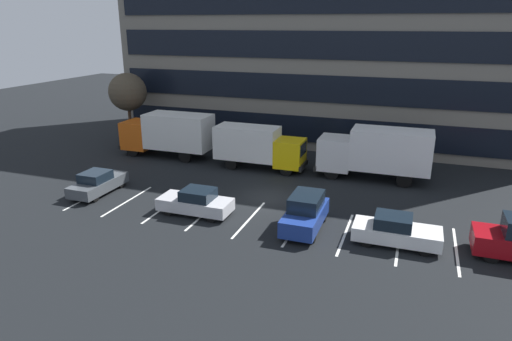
# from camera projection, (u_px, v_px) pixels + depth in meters

# --- Properties ---
(ground_plane) EXTENTS (120.00, 120.00, 0.00)m
(ground_plane) POSITION_uv_depth(u_px,v_px,m) (269.00, 198.00, 29.57)
(ground_plane) COLOR black
(office_building) EXTENTS (38.44, 11.80, 21.60)m
(office_building) POSITION_uv_depth(u_px,v_px,m) (330.00, 24.00, 42.24)
(office_building) COLOR slate
(office_building) RESTS_ON ground_plane
(lot_markings) EXTENTS (22.54, 5.40, 0.01)m
(lot_markings) POSITION_uv_depth(u_px,v_px,m) (249.00, 219.00, 26.37)
(lot_markings) COLOR silver
(lot_markings) RESTS_ON ground_plane
(box_truck_orange) EXTENTS (8.03, 2.66, 3.72)m
(box_truck_orange) POSITION_uv_depth(u_px,v_px,m) (168.00, 133.00, 38.15)
(box_truck_orange) COLOR #D85914
(box_truck_orange) RESTS_ON ground_plane
(box_truck_white) EXTENTS (8.10, 2.68, 3.76)m
(box_truck_white) POSITION_uv_depth(u_px,v_px,m) (376.00, 151.00, 32.55)
(box_truck_white) COLOR white
(box_truck_white) RESTS_ON ground_plane
(box_truck_yellow) EXTENTS (7.12, 2.36, 3.30)m
(box_truck_yellow) POSITION_uv_depth(u_px,v_px,m) (258.00, 146.00, 35.02)
(box_truck_yellow) COLOR yellow
(box_truck_yellow) RESTS_ON ground_plane
(sedan_white) EXTENTS (4.41, 1.85, 1.58)m
(sedan_white) POSITION_uv_depth(u_px,v_px,m) (396.00, 231.00, 23.20)
(sedan_white) COLOR white
(sedan_white) RESTS_ON ground_plane
(suv_navy) EXTENTS (1.84, 4.35, 1.97)m
(suv_navy) POSITION_uv_depth(u_px,v_px,m) (305.00, 213.00, 24.92)
(suv_navy) COLOR navy
(suv_navy) RESTS_ON ground_plane
(sedan_silver) EXTENTS (4.41, 1.84, 1.58)m
(sedan_silver) POSITION_uv_depth(u_px,v_px,m) (196.00, 202.00, 26.92)
(sedan_silver) COLOR silver
(sedan_silver) RESTS_ON ground_plane
(sedan_charcoal) EXTENTS (1.81, 4.33, 1.55)m
(sedan_charcoal) POSITION_uv_depth(u_px,v_px,m) (98.00, 183.00, 30.19)
(sedan_charcoal) COLOR #474C51
(sedan_charcoal) RESTS_ON ground_plane
(bare_tree) EXTENTS (3.51, 3.51, 6.58)m
(bare_tree) POSITION_uv_depth(u_px,v_px,m) (128.00, 92.00, 41.94)
(bare_tree) COLOR #473323
(bare_tree) RESTS_ON ground_plane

